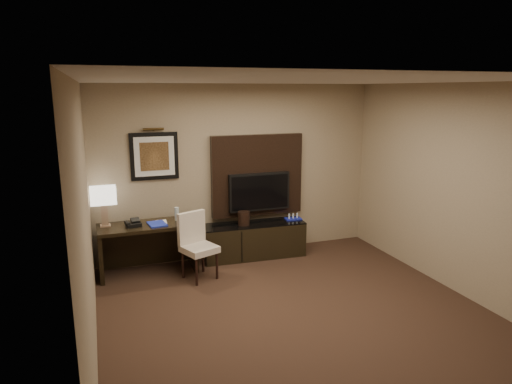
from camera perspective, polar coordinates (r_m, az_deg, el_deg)
name	(u,v)px	position (r m, az deg, el deg)	size (l,w,h in m)	color
floor	(304,323)	(5.47, 6.04, -15.96)	(4.50, 5.00, 0.01)	#311E16
ceiling	(310,81)	(4.80, 6.81, 13.66)	(4.50, 5.00, 0.01)	silver
wall_back	(238,171)	(7.24, -2.25, 2.66)	(4.50, 0.01, 2.70)	gray
wall_front	(496,313)	(3.06, 27.84, -13.24)	(4.50, 0.01, 2.70)	gray
wall_left	(86,230)	(4.49, -20.46, -4.45)	(0.01, 5.00, 2.70)	gray
wall_right	(471,193)	(6.27, 25.25, -0.15)	(0.01, 5.00, 2.70)	gray
desk	(148,248)	(6.82, -13.35, -6.88)	(1.36, 0.58, 0.73)	black
credenza	(254,240)	(7.27, -0.27, -6.03)	(1.61, 0.45, 0.55)	black
tv_wall_panel	(257,175)	(7.30, 0.15, 2.11)	(1.50, 0.12, 1.30)	black
tv	(259,192)	(7.25, 0.41, 0.03)	(1.00, 0.08, 0.60)	black
artwork	(154,156)	(6.91, -12.60, 4.39)	(0.70, 0.04, 0.70)	black
picture_light	(153,129)	(6.82, -12.72, 7.67)	(0.04, 0.04, 0.30)	#443015
desk_chair	(199,248)	(6.45, -7.09, -7.00)	(0.43, 0.49, 0.89)	beige
table_lamp	(104,206)	(6.71, -18.48, -1.67)	(0.36, 0.20, 0.58)	#9D7B62
desk_phone	(133,223)	(6.64, -15.08, -3.75)	(0.20, 0.18, 0.10)	black
blue_folder	(157,224)	(6.66, -12.26, -3.93)	(0.23, 0.31, 0.02)	#192AA8
book	(156,217)	(6.70, -12.43, -3.02)	(0.15, 0.02, 0.20)	#B5A08E
water_bottle	(177,214)	(6.79, -9.87, -2.71)	(0.07, 0.07, 0.20)	silver
ice_bucket	(244,218)	(7.09, -1.54, -3.30)	(0.19, 0.19, 0.21)	black
minibar_tray	(293,217)	(7.41, 4.66, -3.08)	(0.26, 0.16, 0.09)	#1922A4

